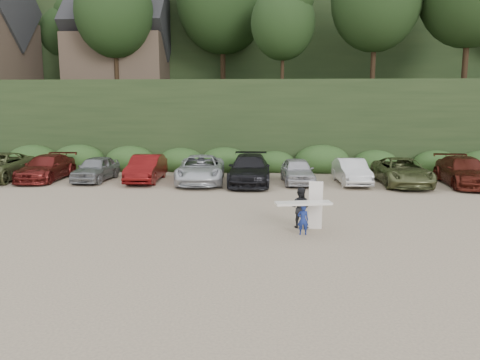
{
  "coord_description": "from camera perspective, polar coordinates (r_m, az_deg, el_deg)",
  "views": [
    {
      "loc": [
        0.4,
        -16.09,
        4.46
      ],
      "look_at": [
        -0.66,
        3.0,
        1.3
      ],
      "focal_mm": 35.0,
      "sensor_mm": 36.0,
      "label": 1
    }
  ],
  "objects": [
    {
      "name": "ground",
      "position": [
        16.7,
        1.71,
        -6.11
      ],
      "size": [
        120.0,
        120.0,
        0.0
      ],
      "primitive_type": "plane",
      "color": "tan",
      "rests_on": "ground"
    },
    {
      "name": "hillside_backdrop",
      "position": [
        52.46,
        2.55,
        16.77
      ],
      "size": [
        90.0,
        41.5,
        28.0
      ],
      "color": "black",
      "rests_on": "ground"
    },
    {
      "name": "parked_cars",
      "position": [
        26.46,
        -3.57,
        1.33
      ],
      "size": [
        39.87,
        6.0,
        1.61
      ],
      "color": "#B4B4B9",
      "rests_on": "ground"
    },
    {
      "name": "child_surfer",
      "position": [
        16.07,
        7.71,
        -3.95
      ],
      "size": [
        1.97,
        0.86,
        1.14
      ],
      "color": "navy",
      "rests_on": "ground"
    },
    {
      "name": "adult_surfer",
      "position": [
        16.95,
        7.51,
        -3.33
      ],
      "size": [
        1.21,
        0.79,
        1.75
      ],
      "color": "black",
      "rests_on": "ground"
    }
  ]
}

